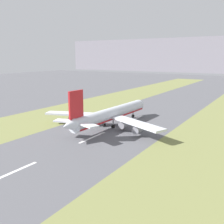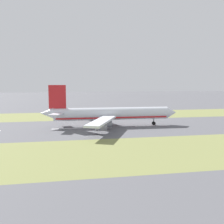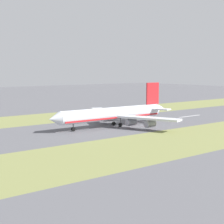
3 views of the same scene
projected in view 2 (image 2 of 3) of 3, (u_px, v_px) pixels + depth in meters
The scene contains 6 objects.
ground_plane at pixel (107, 127), 125.39m from camera, with size 800.00×800.00×0.00m, color #56565B.
grass_median_west at pixel (96, 115), 169.31m from camera, with size 40.00×600.00×0.01m, color olive.
grass_median_east at pixel (131, 152), 81.47m from camera, with size 40.00×600.00×0.01m, color olive.
centreline_dash_mid at pixel (71, 128), 122.27m from camera, with size 1.20×18.00×0.01m, color silver.
centreline_dash_far at pixel (153, 126), 129.57m from camera, with size 1.20×18.00×0.01m, color silver.
airplane_main_jet at pixel (108, 114), 127.54m from camera, with size 64.11×67.12×20.20m.
Camera 2 is at (121.97, -20.42, 22.11)m, focal length 42.00 mm.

